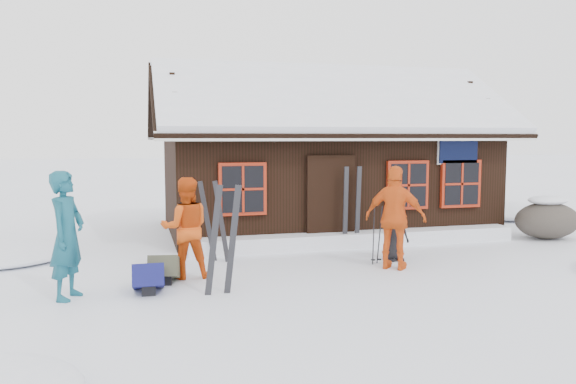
{
  "coord_description": "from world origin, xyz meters",
  "views": [
    {
      "loc": [
        -3.28,
        -9.41,
        2.46
      ],
      "look_at": [
        -0.19,
        2.04,
        1.3
      ],
      "focal_mm": 35.0,
      "sensor_mm": 36.0,
      "label": 1
    }
  ],
  "objects_px": {
    "skier_orange_left": "(186,228)",
    "skier_crouched": "(395,232)",
    "ski_pair_left": "(223,241)",
    "skier_teal": "(67,235)",
    "ski_poles": "(377,236)",
    "backpack_olive": "(165,272)",
    "backpack_blue": "(148,282)",
    "skier_orange_right": "(395,218)",
    "boulder": "(547,219)"
  },
  "relations": [
    {
      "from": "skier_orange_left",
      "to": "backpack_olive",
      "type": "height_order",
      "value": "skier_orange_left"
    },
    {
      "from": "skier_orange_left",
      "to": "skier_teal",
      "type": "bearing_deg",
      "value": 25.42
    },
    {
      "from": "boulder",
      "to": "backpack_blue",
      "type": "relative_size",
      "value": 2.52
    },
    {
      "from": "backpack_blue",
      "to": "skier_teal",
      "type": "bearing_deg",
      "value": -178.09
    },
    {
      "from": "skier_crouched",
      "to": "ski_pair_left",
      "type": "xyz_separation_m",
      "value": [
        -3.68,
        -1.53,
        0.27
      ]
    },
    {
      "from": "skier_teal",
      "to": "boulder",
      "type": "relative_size",
      "value": 1.21
    },
    {
      "from": "backpack_olive",
      "to": "skier_orange_left",
      "type": "bearing_deg",
      "value": 44.38
    },
    {
      "from": "skier_orange_left",
      "to": "skier_crouched",
      "type": "relative_size",
      "value": 1.55
    },
    {
      "from": "backpack_blue",
      "to": "skier_orange_right",
      "type": "bearing_deg",
      "value": 7.25
    },
    {
      "from": "boulder",
      "to": "backpack_blue",
      "type": "bearing_deg",
      "value": -165.73
    },
    {
      "from": "ski_poles",
      "to": "skier_crouched",
      "type": "bearing_deg",
      "value": 21.51
    },
    {
      "from": "boulder",
      "to": "ski_poles",
      "type": "relative_size",
      "value": 1.38
    },
    {
      "from": "skier_orange_left",
      "to": "backpack_olive",
      "type": "relative_size",
      "value": 2.77
    },
    {
      "from": "skier_crouched",
      "to": "skier_orange_right",
      "type": "bearing_deg",
      "value": -121.4
    },
    {
      "from": "backpack_olive",
      "to": "skier_teal",
      "type": "bearing_deg",
      "value": -147.1
    },
    {
      "from": "skier_orange_right",
      "to": "skier_teal",
      "type": "bearing_deg",
      "value": 44.59
    },
    {
      "from": "skier_orange_left",
      "to": "skier_orange_right",
      "type": "relative_size",
      "value": 0.91
    },
    {
      "from": "ski_pair_left",
      "to": "ski_poles",
      "type": "distance_m",
      "value": 3.48
    },
    {
      "from": "backpack_olive",
      "to": "skier_crouched",
      "type": "bearing_deg",
      "value": 18.3
    },
    {
      "from": "backpack_blue",
      "to": "backpack_olive",
      "type": "distance_m",
      "value": 0.64
    },
    {
      "from": "ski_poles",
      "to": "skier_orange_left",
      "type": "bearing_deg",
      "value": -177.9
    },
    {
      "from": "boulder",
      "to": "backpack_olive",
      "type": "distance_m",
      "value": 9.38
    },
    {
      "from": "skier_teal",
      "to": "skier_orange_right",
      "type": "distance_m",
      "value": 5.68
    },
    {
      "from": "skier_teal",
      "to": "backpack_olive",
      "type": "distance_m",
      "value": 1.77
    },
    {
      "from": "ski_pair_left",
      "to": "ski_poles",
      "type": "xyz_separation_m",
      "value": [
        3.2,
        1.34,
        -0.29
      ]
    },
    {
      "from": "skier_crouched",
      "to": "backpack_olive",
      "type": "height_order",
      "value": "skier_crouched"
    },
    {
      "from": "skier_orange_left",
      "to": "skier_crouched",
      "type": "height_order",
      "value": "skier_orange_left"
    },
    {
      "from": "ski_poles",
      "to": "backpack_blue",
      "type": "distance_m",
      "value": 4.46
    },
    {
      "from": "skier_teal",
      "to": "skier_crouched",
      "type": "xyz_separation_m",
      "value": [
        6.0,
        1.16,
        -0.41
      ]
    },
    {
      "from": "boulder",
      "to": "ski_pair_left",
      "type": "height_order",
      "value": "ski_pair_left"
    },
    {
      "from": "ski_pair_left",
      "to": "ski_poles",
      "type": "relative_size",
      "value": 1.52
    },
    {
      "from": "skier_crouched",
      "to": "boulder",
      "type": "xyz_separation_m",
      "value": [
        4.65,
        1.26,
        -0.09
      ]
    },
    {
      "from": "ski_pair_left",
      "to": "skier_teal",
      "type": "bearing_deg",
      "value": -176.58
    },
    {
      "from": "skier_orange_left",
      "to": "ski_pair_left",
      "type": "height_order",
      "value": "skier_orange_left"
    },
    {
      "from": "ski_pair_left",
      "to": "backpack_blue",
      "type": "height_order",
      "value": "ski_pair_left"
    },
    {
      "from": "skier_orange_right",
      "to": "backpack_olive",
      "type": "relative_size",
      "value": 3.03
    },
    {
      "from": "ski_pair_left",
      "to": "ski_poles",
      "type": "bearing_deg",
      "value": 35.22
    },
    {
      "from": "skier_teal",
      "to": "ski_poles",
      "type": "bearing_deg",
      "value": -58.79
    },
    {
      "from": "skier_crouched",
      "to": "ski_poles",
      "type": "distance_m",
      "value": 0.52
    },
    {
      "from": "skier_orange_right",
      "to": "backpack_blue",
      "type": "height_order",
      "value": "skier_orange_right"
    },
    {
      "from": "skier_orange_left",
      "to": "backpack_olive",
      "type": "distance_m",
      "value": 0.84
    },
    {
      "from": "skier_teal",
      "to": "backpack_blue",
      "type": "bearing_deg",
      "value": -68.26
    },
    {
      "from": "boulder",
      "to": "skier_teal",
      "type": "bearing_deg",
      "value": -167.21
    },
    {
      "from": "boulder",
      "to": "ski_pair_left",
      "type": "xyz_separation_m",
      "value": [
        -8.33,
        -2.79,
        0.36
      ]
    },
    {
      "from": "skier_orange_right",
      "to": "boulder",
      "type": "relative_size",
      "value": 1.2
    },
    {
      "from": "skier_orange_right",
      "to": "ski_poles",
      "type": "bearing_deg",
      "value": -33.72
    },
    {
      "from": "skier_crouched",
      "to": "backpack_blue",
      "type": "height_order",
      "value": "skier_crouched"
    },
    {
      "from": "boulder",
      "to": "backpack_olive",
      "type": "relative_size",
      "value": 2.53
    },
    {
      "from": "skier_teal",
      "to": "skier_crouched",
      "type": "height_order",
      "value": "skier_teal"
    },
    {
      "from": "boulder",
      "to": "skier_orange_right",
      "type": "bearing_deg",
      "value": -158.65
    }
  ]
}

